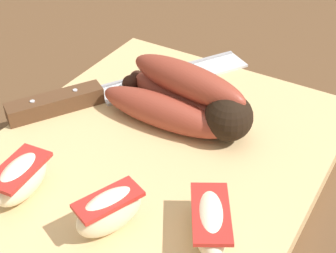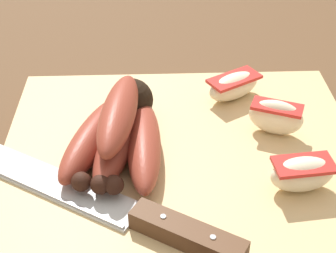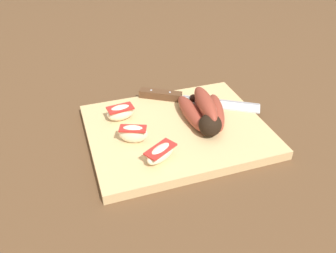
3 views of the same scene
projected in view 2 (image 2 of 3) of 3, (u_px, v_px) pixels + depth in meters
The scene contains 7 objects.
ground_plane at pixel (173, 172), 0.52m from camera, with size 6.00×6.00×0.00m, color brown.
cutting_board at pixel (182, 155), 0.52m from camera, with size 0.36×0.30×0.02m, color tan.
banana_bunch at pixel (120, 130), 0.50m from camera, with size 0.11×0.16×0.06m.
chefs_knife at pixel (137, 216), 0.43m from camera, with size 0.25×0.17×0.02m.
apple_wedge_near at pixel (234, 86), 0.58m from camera, with size 0.07×0.06×0.03m.
apple_wedge_middle at pixel (276, 116), 0.53m from camera, with size 0.06×0.04×0.04m.
apple_wedge_far at pixel (302, 173), 0.46m from camera, with size 0.06×0.03×0.04m.
Camera 2 is at (0.02, 0.39, 0.35)m, focal length 54.55 mm.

